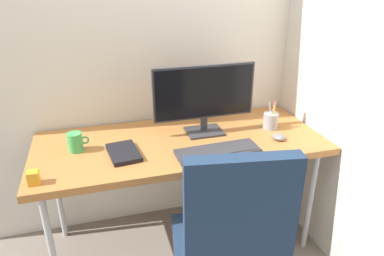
% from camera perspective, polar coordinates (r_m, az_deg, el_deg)
% --- Properties ---
extents(ground_plane, '(8.00, 8.00, 0.00)m').
position_cam_1_polar(ground_plane, '(2.46, -1.62, -17.52)').
color(ground_plane, slate).
extents(wall_back, '(2.73, 0.04, 2.80)m').
position_cam_1_polar(wall_back, '(2.21, -4.63, 18.01)').
color(wall_back, silver).
rests_on(wall_back, ground_plane).
extents(wall_side_right, '(0.04, 1.78, 2.80)m').
position_cam_1_polar(wall_side_right, '(2.09, 23.24, 15.87)').
color(wall_side_right, silver).
rests_on(wall_side_right, ground_plane).
extents(desk, '(1.64, 0.69, 0.74)m').
position_cam_1_polar(desk, '(2.06, -1.85, -3.06)').
color(desk, '#B27038').
rests_on(desk, ground_plane).
extents(office_chair, '(0.62, 0.62, 1.03)m').
position_cam_1_polar(office_chair, '(1.65, 6.21, -17.72)').
color(office_chair, black).
rests_on(office_chair, ground_plane).
extents(monitor, '(0.60, 0.17, 0.41)m').
position_cam_1_polar(monitor, '(2.06, 1.98, 5.23)').
color(monitor, '#333338').
rests_on(monitor, desk).
extents(keyboard, '(0.46, 0.17, 0.02)m').
position_cam_1_polar(keyboard, '(1.90, 4.14, -3.71)').
color(keyboard, '#333338').
rests_on(keyboard, desk).
extents(mouse, '(0.07, 0.09, 0.03)m').
position_cam_1_polar(mouse, '(2.10, 13.75, -1.42)').
color(mouse, slate).
rests_on(mouse, desk).
extents(pen_holder, '(0.09, 0.09, 0.17)m').
position_cam_1_polar(pen_holder, '(2.22, 12.50, 1.17)').
color(pen_holder, '#9EA0A5').
rests_on(pen_holder, desk).
extents(notebook, '(0.18, 0.25, 0.02)m').
position_cam_1_polar(notebook, '(1.92, -10.92, -3.89)').
color(notebook, black).
rests_on(notebook, desk).
extents(coffee_mug, '(0.11, 0.08, 0.10)m').
position_cam_1_polar(coffee_mug, '(2.00, -18.21, -2.16)').
color(coffee_mug, '#3FAD59').
rests_on(coffee_mug, desk).
extents(desk_clamp_accessory, '(0.05, 0.05, 0.06)m').
position_cam_1_polar(desk_clamp_accessory, '(1.78, -24.10, -7.28)').
color(desk_clamp_accessory, orange).
rests_on(desk_clamp_accessory, desk).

